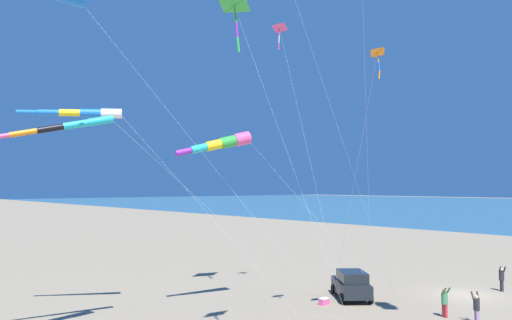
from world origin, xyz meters
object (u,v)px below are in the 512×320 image
cooler_box (324,301)px  kite_windsock_striped_overhead (59,127)px  kite_delta_magenta_far_left (376,55)px  person_child_grey_jacket (502,277)px  kite_windsock_orange_high_right (224,143)px  kite_delta_green_low_center (280,30)px  parked_car (351,284)px  person_bystander_far (445,300)px  person_child_green_jacket (476,306)px  kite_delta_long_streamer_right (234,6)px  kite_windsock_teal_far_right (85,113)px

cooler_box → kite_windsock_striped_overhead: kite_windsock_striped_overhead is taller
kite_delta_magenta_far_left → person_child_grey_jacket: bearing=-175.6°
cooler_box → kite_windsock_orange_high_right: (5.94, -2.59, 9.83)m
kite_delta_green_low_center → kite_windsock_striped_overhead: bearing=0.4°
parked_car → kite_windsock_striped_overhead: size_ratio=0.22×
person_bystander_far → kite_delta_green_low_center: kite_delta_green_low_center is taller
kite_delta_green_low_center → person_child_green_jacket: bearing=111.6°
kite_windsock_striped_overhead → person_child_grey_jacket: bearing=164.8°
parked_car → kite_delta_long_streamer_right: size_ratio=0.23×
kite_delta_magenta_far_left → kite_windsock_striped_overhead: 16.07m
parked_car → kite_windsock_orange_high_right: kite_windsock_orange_high_right is taller
cooler_box → kite_delta_long_streamer_right: bearing=-36.9°
kite_windsock_orange_high_right → kite_windsock_striped_overhead: (9.86, 0.09, 0.21)m
kite_windsock_orange_high_right → kite_windsock_teal_far_right: bearing=-26.0°
person_child_grey_jacket → person_bystander_far: size_ratio=1.02×
parked_car → person_child_green_jacket: size_ratio=2.68×
cooler_box → kite_windsock_teal_far_right: bearing=-24.9°
cooler_box → kite_windsock_teal_far_right: size_ratio=0.05×
kite_delta_long_streamer_right → person_child_grey_jacket: bearing=153.3°
person_bystander_far → parked_car: bearing=-87.5°
person_child_grey_jacket → kite_delta_magenta_far_left: size_ratio=0.12×
parked_car → kite_delta_long_streamer_right: 19.69m
cooler_box → kite_windsock_orange_high_right: 11.78m
person_bystander_far → kite_delta_magenta_far_left: 14.43m
kite_windsock_teal_far_right → person_bystander_far: bearing=141.7°
parked_car → kite_delta_magenta_far_left: (5.67, 6.45, 13.16)m
kite_delta_magenta_far_left → person_child_green_jacket: bearing=162.7°
parked_car → person_child_grey_jacket: 11.41m
person_child_grey_jacket → kite_windsock_teal_far_right: size_ratio=0.13×
parked_car → cooler_box: bearing=-0.9°
person_bystander_far → kite_windsock_striped_overhead: (18.71, -9.06, 9.29)m
person_child_green_jacket → person_bystander_far: person_bystander_far is taller
kite_delta_long_streamer_right → kite_windsock_teal_far_right: bearing=-17.4°
person_bystander_far → kite_delta_green_low_center: (4.24, -9.17, 16.89)m
person_bystander_far → kite_windsock_teal_far_right: kite_windsock_teal_far_right is taller
parked_car → kite_windsock_teal_far_right: kite_windsock_teal_far_right is taller
kite_delta_magenta_far_left → kite_delta_long_streamer_right: 11.13m
kite_delta_green_low_center → kite_windsock_orange_high_right: (4.61, 0.02, -7.81)m
kite_delta_magenta_far_left → kite_delta_green_low_center: (-1.71, -9.10, 3.74)m
cooler_box → person_bystander_far: 7.22m
kite_delta_magenta_far_left → parked_car: bearing=-131.3°
kite_delta_long_streamer_right → person_child_green_jacket: bearing=122.7°
person_child_grey_jacket → kite_windsock_striped_overhead: (28.56, -7.78, 9.27)m
cooler_box → kite_windsock_teal_far_right: kite_windsock_teal_far_right is taller
person_child_grey_jacket → kite_delta_magenta_far_left: bearing=4.4°
kite_delta_magenta_far_left → kite_windsock_striped_overhead: bearing=-35.2°
person_bystander_far → kite_windsock_teal_far_right: (16.03, -12.66, 10.61)m
cooler_box → kite_delta_green_low_center: (1.33, -2.60, 17.64)m
cooler_box → kite_delta_long_streamer_right: size_ratio=0.03×
cooler_box → person_child_grey_jacket: (-12.76, 5.28, 0.77)m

